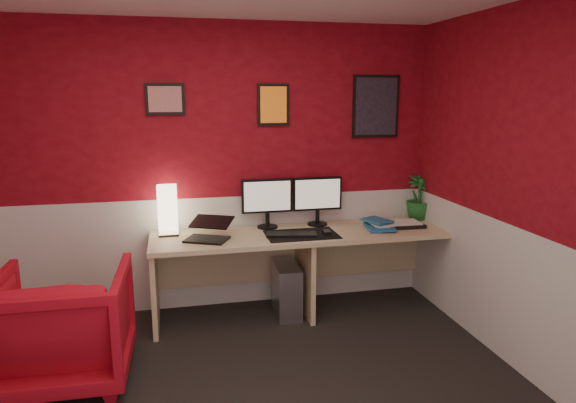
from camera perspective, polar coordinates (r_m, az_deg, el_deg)
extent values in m
cube|color=maroon|center=(4.51, -9.01, 3.54)|extent=(4.00, 0.01, 2.50)
cube|color=maroon|center=(1.19, 3.30, -21.17)|extent=(4.00, 0.01, 2.50)
cube|color=maroon|center=(3.60, 26.95, 0.25)|extent=(0.01, 3.50, 2.50)
cube|color=silver|center=(4.67, -8.70, -5.60)|extent=(4.00, 0.01, 1.00)
cube|color=silver|center=(3.80, 25.81, -10.89)|extent=(0.01, 3.50, 1.00)
cube|color=tan|center=(4.52, 1.86, -7.90)|extent=(2.60, 0.65, 0.73)
cube|color=#FFE5B2|center=(4.40, -13.21, -1.10)|extent=(0.16, 0.16, 0.40)
cube|color=black|center=(4.18, -9.05, -2.86)|extent=(0.40, 0.35, 0.22)
cube|color=black|center=(4.49, -2.32, 0.66)|extent=(0.45, 0.06, 0.58)
cube|color=black|center=(4.59, 3.32, 0.90)|extent=(0.45, 0.06, 0.58)
cube|color=black|center=(4.32, 1.53, -3.69)|extent=(0.60, 0.38, 0.01)
cube|color=black|center=(4.29, 0.37, -3.66)|extent=(0.44, 0.22, 0.02)
cube|color=black|center=(4.33, 4.31, -3.44)|extent=(0.07, 0.10, 0.03)
imported|color=#206393|center=(4.55, 8.72, -2.90)|extent=(0.28, 0.35, 0.03)
imported|color=silver|center=(4.59, 9.07, -2.46)|extent=(0.22, 0.29, 0.02)
imported|color=#206393|center=(4.54, 9.01, -2.31)|extent=(0.27, 0.30, 0.02)
cube|color=black|center=(4.71, 12.61, -2.52)|extent=(0.36, 0.26, 0.03)
imported|color=#19591E|center=(4.97, 14.30, 0.46)|extent=(0.24, 0.24, 0.42)
cube|color=#99999E|center=(4.53, -0.17, -9.72)|extent=(0.22, 0.46, 0.45)
imported|color=red|center=(3.80, -23.68, -12.56)|extent=(0.85, 0.87, 0.78)
cube|color=red|center=(4.44, -13.51, 11.00)|extent=(0.32, 0.02, 0.26)
cube|color=orange|center=(4.53, -1.64, 10.70)|extent=(0.28, 0.02, 0.36)
cube|color=black|center=(4.80, 9.72, 10.37)|extent=(0.44, 0.02, 0.56)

